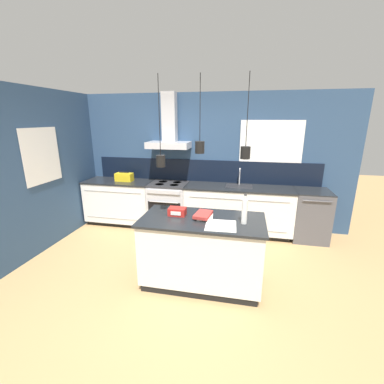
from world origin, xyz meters
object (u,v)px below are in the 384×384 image
Objects in this scene: book_stack at (204,215)px; red_supply_box at (177,211)px; bottle_on_island at (245,211)px; dishwasher at (310,215)px; yellow_toolbox at (124,177)px; oven_range at (169,205)px.

red_supply_box reaches higher than book_stack.
bottle_on_island is 0.52m from book_stack.
bottle_on_island is at bearing -124.15° from dishwasher.
red_supply_box is at bearing -46.71° from yellow_toolbox.
oven_range is at bearing -179.91° from dishwasher.
dishwasher is 2.68× the size of yellow_toolbox.
bottle_on_island reaches higher than book_stack.
bottle_on_island is (-1.18, -1.74, 0.61)m from dishwasher.
oven_range is at bearing 110.58° from red_supply_box.
oven_range is at bearing 120.35° from book_stack.
bottle_on_island is 0.87m from red_supply_box.
dishwasher is 2.18m from bottle_on_island.
bottle_on_island reaches higher than yellow_toolbox.
book_stack is (-0.50, 0.08, -0.12)m from bottle_on_island.
yellow_toolbox is (-2.39, 1.74, -0.08)m from bottle_on_island.
dishwasher is (2.64, 0.00, -0.00)m from oven_range.
dishwasher is 4.11× the size of red_supply_box.
dishwasher is 2.65m from red_supply_box.
book_stack is (-1.68, -1.65, 0.49)m from dishwasher.
red_supply_box is (0.61, -1.63, 0.50)m from oven_range.
red_supply_box is at bearing -69.42° from oven_range.
book_stack reaches higher than oven_range.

